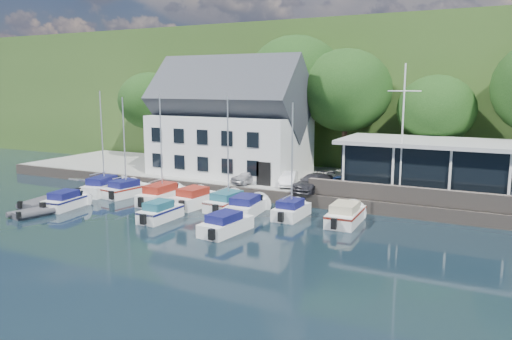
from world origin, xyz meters
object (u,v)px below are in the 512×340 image
object	(u,v)px
club_pavilion	(427,166)
boat_r1_2	(161,144)
boat_r2_0	(66,199)
boat_r1_1	(124,146)
boat_r1_7	(346,213)
boat_r1_5	(247,204)
boat_r2_2	(160,210)
car_blue	(342,183)
boat_r1_4	(228,153)
car_dgrey	(313,182)
dinghy_1	(31,212)
boat_r1_3	(195,197)
boat_r1_6	(292,160)
harbor_building	(230,128)
boat_r2_3	(226,222)
car_silver	(249,176)
car_white	(288,178)
flagpole	(402,132)
dinghy_0	(39,202)
boat_r1_0	(102,140)

from	to	relation	value
club_pavilion	boat_r1_2	world-z (taller)	boat_r1_2
boat_r1_2	boat_r2_0	world-z (taller)	boat_r1_2
boat_r1_1	boat_r1_7	size ratio (longest dim) A/B	1.40
boat_r1_5	boat_r2_2	distance (m)	6.25
car_blue	boat_r1_4	bearing A→B (deg)	-152.33
boat_r1_7	car_dgrey	bearing A→B (deg)	129.52
club_pavilion	dinghy_1	bearing A→B (deg)	-146.05
boat_r1_3	boat_r1_6	xyz separation A→B (m)	(8.03, 0.25, 3.38)
harbor_building	boat_r2_0	distance (m)	16.21
harbor_building	car_dgrey	bearing A→B (deg)	-22.24
boat_r1_1	boat_r2_2	bearing A→B (deg)	-24.74
club_pavilion	boat_r2_2	xyz separation A→B (m)	(-15.79, -13.22, -2.36)
club_pavilion	boat_r1_5	world-z (taller)	club_pavilion
boat_r1_4	boat_r2_3	distance (m)	7.11
car_silver	car_white	bearing A→B (deg)	27.86
flagpole	boat_r2_2	distance (m)	18.34
boat_r1_4	car_silver	bearing A→B (deg)	106.10
car_white	dinghy_0	bearing A→B (deg)	-159.70
harbor_building	boat_r1_7	bearing A→B (deg)	-31.91
boat_r1_5	boat_r2_3	bearing A→B (deg)	-82.88
harbor_building	boat_r1_0	distance (m)	11.65
car_blue	flagpole	size ratio (longest dim) A/B	0.36
boat_r1_3	boat_r1_7	world-z (taller)	boat_r1_3
boat_r1_5	boat_r2_3	xyz separation A→B (m)	(1.06, -4.87, -0.01)
harbor_building	club_pavilion	bearing A→B (deg)	-1.59
club_pavilion	flagpole	xyz separation A→B (m)	(-1.45, -3.05, 2.88)
car_silver	boat_r2_2	distance (m)	10.27
harbor_building	dinghy_1	bearing A→B (deg)	-111.34
boat_r2_0	dinghy_0	xyz separation A→B (m)	(-2.15, -0.76, -0.30)
boat_r1_1	dinghy_1	xyz separation A→B (m)	(-1.53, -8.34, -3.93)
club_pavilion	boat_r1_6	bearing A→B (deg)	-132.75
club_pavilion	dinghy_0	xyz separation A→B (m)	(-26.54, -14.40, -2.68)
car_white	boat_r1_6	world-z (taller)	boat_r1_6
boat_r1_6	boat_r2_3	xyz separation A→B (m)	(-2.29, -5.30, -3.45)
car_silver	boat_r2_3	xyz separation A→B (m)	(3.89, -10.68, -0.92)
club_pavilion	car_silver	distance (m)	14.48
boat_r1_2	boat_r1_6	distance (m)	11.05
car_white	flagpole	distance (m)	10.18
car_white	boat_r1_7	xyz separation A→B (m)	(6.66, -5.64, -0.88)
boat_r1_2	boat_r1_6	world-z (taller)	boat_r1_2
boat_r1_3	boat_r1_4	distance (m)	4.52
boat_r2_2	car_dgrey	bearing A→B (deg)	52.66
flagpole	boat_r1_2	xyz separation A→B (m)	(-17.45, -5.83, -1.17)
car_silver	flagpole	distance (m)	13.33
car_blue	boat_r1_3	world-z (taller)	car_blue
car_silver	flagpole	world-z (taller)	flagpole
flagpole	dinghy_0	distance (m)	28.10
car_silver	car_dgrey	bearing A→B (deg)	14.69
dinghy_1	dinghy_0	bearing A→B (deg)	144.51
car_dgrey	boat_r2_0	distance (m)	19.19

